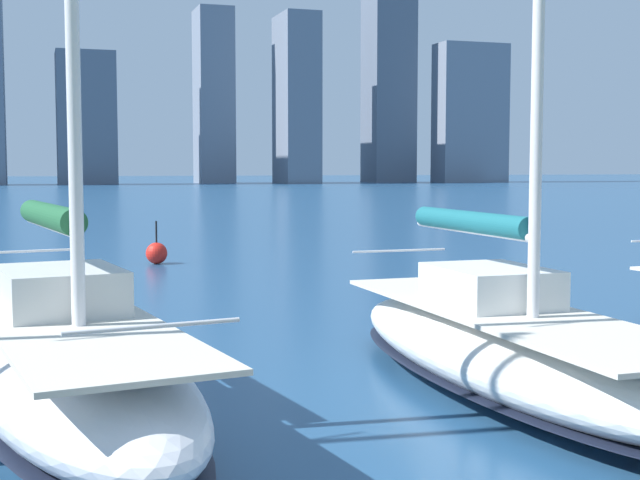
# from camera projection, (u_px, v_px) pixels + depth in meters

# --- Properties ---
(sailboat_teal) EXTENTS (2.46, 8.58, 9.90)m
(sailboat_teal) POSITION_uv_depth(u_px,v_px,m) (506.00, 344.00, 12.52)
(sailboat_teal) COLOR white
(sailboat_teal) RESTS_ON ground
(sailboat_forest) EXTENTS (3.52, 8.33, 10.88)m
(sailboat_forest) POSITION_uv_depth(u_px,v_px,m) (69.00, 365.00, 10.79)
(sailboat_forest) COLOR white
(sailboat_forest) RESTS_ON ground
(channel_buoy) EXTENTS (0.70, 0.70, 1.40)m
(channel_buoy) POSITION_uv_depth(u_px,v_px,m) (157.00, 253.00, 28.90)
(channel_buoy) COLOR red
(channel_buoy) RESTS_ON ground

